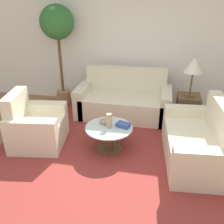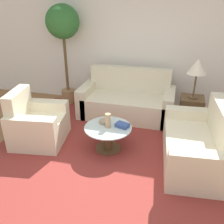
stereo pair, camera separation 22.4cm
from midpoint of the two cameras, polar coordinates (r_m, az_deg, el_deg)
ground_plane at (r=3.48m, az=-2.51°, el=-16.06°), size 14.00×14.00×0.00m
wall_back at (r=5.45m, az=6.22°, el=14.90°), size 10.00×0.06×2.60m
rug at (r=4.13m, az=0.68°, el=-8.33°), size 3.63×3.49×0.01m
sofa_main at (r=5.13m, az=4.73°, el=2.48°), size 1.87×0.88×0.93m
armchair at (r=4.36m, az=-15.59°, el=-2.93°), size 0.93×0.97×0.90m
loveseat at (r=3.90m, az=21.04°, el=-7.44°), size 0.96×1.52×0.92m
coffee_table at (r=3.99m, az=0.70°, el=-5.26°), size 0.75×0.75×0.40m
side_table at (r=4.98m, az=18.81°, el=0.16°), size 0.42×0.42×0.56m
table_lamp at (r=4.70m, az=20.29°, el=9.53°), size 0.35×0.35×0.72m
potted_plant at (r=5.44m, az=-9.91°, el=18.28°), size 0.69×0.69×2.12m
vase at (r=3.86m, az=0.72°, el=-2.01°), size 0.09×0.09×0.23m
bowl at (r=4.03m, az=-0.17°, el=-2.20°), size 0.17×0.17×0.05m
book_stack at (r=3.92m, az=4.00°, el=-3.05°), size 0.24×0.20×0.06m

